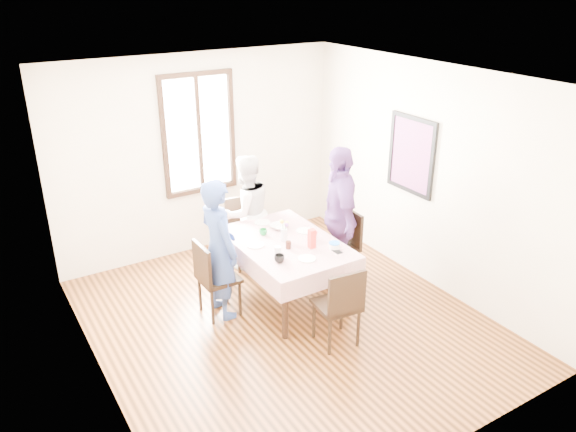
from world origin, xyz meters
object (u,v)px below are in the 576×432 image
object	(u,v)px
dining_table	(286,271)
chair_right	(338,247)
chair_left	(219,278)
chair_far	(246,234)
person_left	(219,249)
person_right	(338,216)
chair_near	(337,305)
person_far	(246,212)

from	to	relation	value
dining_table	chair_right	xyz separation A→B (m)	(0.80, 0.05, 0.08)
chair_left	chair_far	bearing A→B (deg)	137.10
person_left	person_right	bearing A→B (deg)	-97.46
chair_near	person_left	bearing A→B (deg)	130.14
chair_right	person_left	distance (m)	1.62
dining_table	chair_right	size ratio (longest dim) A/B	1.61
chair_far	person_left	bearing A→B (deg)	54.34
chair_far	chair_near	xyz separation A→B (m)	(0.00, -2.02, 0.00)
person_far	dining_table	bearing A→B (deg)	85.26
dining_table	chair_near	xyz separation A→B (m)	(0.00, -1.01, 0.08)
chair_left	person_right	xyz separation A→B (m)	(1.58, -0.09, 0.43)
chair_right	chair_near	bearing A→B (deg)	145.03
person_right	person_left	bearing A→B (deg)	-70.14
chair_right	person_far	world-z (taller)	person_far
dining_table	person_far	bearing A→B (deg)	90.00
person_left	person_right	xyz separation A→B (m)	(1.56, -0.09, 0.07)
chair_left	chair_right	bearing A→B (deg)	86.40
chair_far	person_far	distance (m)	0.31
person_far	person_right	world-z (taller)	person_right
chair_right	person_right	xyz separation A→B (m)	(-0.02, -0.00, 0.43)
dining_table	chair_far	size ratio (longest dim) A/B	1.61
dining_table	chair_near	distance (m)	1.01
dining_table	chair_left	xyz separation A→B (m)	(-0.80, 0.14, 0.08)
person_left	chair_right	bearing A→B (deg)	-97.41
person_right	person_far	bearing A→B (deg)	-117.26
dining_table	person_far	size ratio (longest dim) A/B	0.96
chair_near	person_left	size ratio (longest dim) A/B	0.56
chair_far	person_left	xyz separation A→B (m)	(-0.78, -0.87, 0.36)
dining_table	person_right	bearing A→B (deg)	3.37
chair_left	chair_right	distance (m)	1.60
chair_right	chair_far	bearing A→B (deg)	41.97
chair_right	chair_near	distance (m)	1.32
chair_right	person_far	distance (m)	1.28
chair_right	person_left	bearing A→B (deg)	88.91
chair_far	person_far	size ratio (longest dim) A/B	0.59
dining_table	person_right	size ratio (longest dim) A/B	0.83
chair_left	person_far	xyz separation A→B (m)	(0.80, 0.85, 0.31)
person_left	dining_table	bearing A→B (deg)	-104.10
person_left	person_far	xyz separation A→B (m)	(0.78, 0.85, -0.05)
chair_near	person_far	size ratio (longest dim) A/B	0.59
dining_table	chair_near	bearing A→B (deg)	-90.00
chair_far	chair_left	bearing A→B (deg)	53.57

